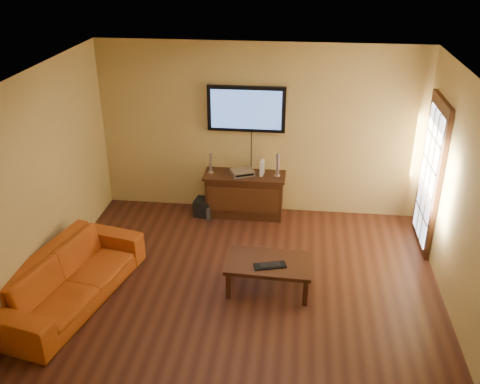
% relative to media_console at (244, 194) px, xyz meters
% --- Properties ---
extents(ground_plane, '(5.00, 5.00, 0.00)m').
position_rel_media_console_xyz_m(ground_plane, '(0.20, -2.25, -0.35)').
color(ground_plane, '#35180E').
rests_on(ground_plane, ground).
extents(room_walls, '(5.00, 5.00, 5.00)m').
position_rel_media_console_xyz_m(room_walls, '(0.20, -1.63, 1.33)').
color(room_walls, tan).
rests_on(room_walls, ground).
extents(french_door, '(0.07, 1.02, 2.22)m').
position_rel_media_console_xyz_m(french_door, '(2.65, -0.55, 0.70)').
color(french_door, black).
rests_on(french_door, ground).
extents(media_console, '(1.27, 0.49, 0.70)m').
position_rel_media_console_xyz_m(media_console, '(0.00, 0.00, 0.00)').
color(media_console, black).
rests_on(media_console, ground).
extents(television, '(1.19, 0.08, 0.71)m').
position_rel_media_console_xyz_m(television, '(0.00, 0.20, 1.34)').
color(television, black).
rests_on(television, ground).
extents(coffee_table, '(1.09, 0.68, 0.41)m').
position_rel_media_console_xyz_m(coffee_table, '(0.53, -1.97, 0.00)').
color(coffee_table, black).
rests_on(coffee_table, ground).
extents(sofa, '(1.10, 2.27, 0.85)m').
position_rel_media_console_xyz_m(sofa, '(-1.86, -2.47, 0.07)').
color(sofa, '#AB4713').
rests_on(sofa, ground).
extents(speaker_left, '(0.09, 0.09, 0.32)m').
position_rel_media_console_xyz_m(speaker_left, '(-0.54, 0.02, 0.50)').
color(speaker_left, silver).
rests_on(speaker_left, media_console).
extents(speaker_right, '(0.10, 0.10, 0.36)m').
position_rel_media_console_xyz_m(speaker_right, '(0.51, 0.01, 0.51)').
color(speaker_right, silver).
rests_on(speaker_right, media_console).
extents(av_receiver, '(0.41, 0.36, 0.08)m').
position_rel_media_console_xyz_m(av_receiver, '(-0.03, -0.01, 0.39)').
color(av_receiver, silver).
rests_on(av_receiver, media_console).
extents(game_console, '(0.07, 0.17, 0.23)m').
position_rel_media_console_xyz_m(game_console, '(0.27, 0.02, 0.46)').
color(game_console, white).
rests_on(game_console, media_console).
extents(subwoofer, '(0.31, 0.31, 0.27)m').
position_rel_media_console_xyz_m(subwoofer, '(-0.65, -0.10, -0.22)').
color(subwoofer, black).
rests_on(subwoofer, ground).
extents(bottle, '(0.08, 0.08, 0.23)m').
position_rel_media_console_xyz_m(bottle, '(-0.54, -0.29, -0.25)').
color(bottle, white).
rests_on(bottle, ground).
extents(keyboard, '(0.42, 0.25, 0.02)m').
position_rel_media_console_xyz_m(keyboard, '(0.54, -2.07, 0.07)').
color(keyboard, black).
rests_on(keyboard, coffee_table).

